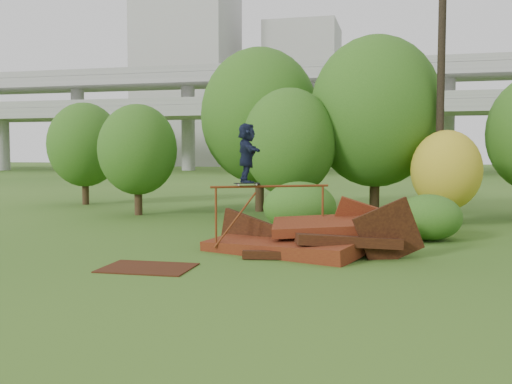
% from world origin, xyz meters
% --- Properties ---
extents(ground, '(240.00, 240.00, 0.00)m').
position_xyz_m(ground, '(0.00, 0.00, 0.00)').
color(ground, '#2D5116').
rests_on(ground, ground).
extents(scrap_pile, '(5.86, 3.73, 1.93)m').
position_xyz_m(scrap_pile, '(0.54, 2.16, 0.33)').
color(scrap_pile, '#4C170D').
rests_on(scrap_pile, ground).
extents(grind_rail, '(2.95, 1.64, 1.77)m').
position_xyz_m(grind_rail, '(-0.46, 2.27, 1.32)').
color(grind_rail, '#6C2F10').
rests_on(grind_rail, ground).
extents(skateboard, '(0.70, 0.49, 0.07)m').
position_xyz_m(skateboard, '(-1.04, 1.95, 1.83)').
color(skateboard, black).
rests_on(skateboard, grind_rail).
extents(skater, '(1.05, 1.54, 1.60)m').
position_xyz_m(skater, '(-1.04, 1.95, 2.65)').
color(skater, '#151C34').
rests_on(skater, skateboard).
extents(flat_plate, '(2.09, 1.52, 0.03)m').
position_xyz_m(flat_plate, '(-2.66, -0.86, 0.01)').
color(flat_plate, '#39190C').
rests_on(flat_plate, ground).
extents(tree_0, '(3.33, 3.33, 4.70)m').
position_xyz_m(tree_0, '(-7.79, 9.38, 2.77)').
color(tree_0, black).
rests_on(tree_0, ground).
extents(tree_1, '(5.26, 5.26, 7.31)m').
position_xyz_m(tree_1, '(-3.15, 12.09, 4.28)').
color(tree_1, black).
rests_on(tree_1, ground).
extents(tree_2, '(3.66, 3.66, 5.16)m').
position_xyz_m(tree_2, '(-1.23, 9.10, 3.05)').
color(tree_2, black).
rests_on(tree_2, ground).
extents(tree_3, '(5.30, 5.30, 7.35)m').
position_xyz_m(tree_3, '(1.98, 10.84, 4.30)').
color(tree_3, black).
rests_on(tree_3, ground).
extents(tree_4, '(2.51, 2.51, 3.46)m').
position_xyz_m(tree_4, '(4.58, 8.73, 2.01)').
color(tree_4, black).
rests_on(tree_4, ground).
extents(tree_6, '(3.71, 3.71, 5.18)m').
position_xyz_m(tree_6, '(-12.59, 13.25, 3.04)').
color(tree_6, black).
rests_on(tree_6, ground).
extents(shrub_left, '(2.45, 2.26, 1.70)m').
position_xyz_m(shrub_left, '(-0.27, 5.89, 0.85)').
color(shrub_left, '#245015').
rests_on(shrub_left, ground).
extents(shrub_right, '(1.98, 1.82, 1.40)m').
position_xyz_m(shrub_right, '(3.82, 5.07, 0.70)').
color(shrub_right, '#245015').
rests_on(shrub_right, ground).
extents(utility_pole, '(1.40, 0.28, 9.64)m').
position_xyz_m(utility_pole, '(4.36, 9.27, 4.89)').
color(utility_pole, black).
rests_on(utility_pole, ground).
extents(freeway_overpass, '(160.00, 15.00, 13.70)m').
position_xyz_m(freeway_overpass, '(0.00, 62.92, 10.32)').
color(freeway_overpass, gray).
rests_on(freeway_overpass, ground).
extents(building_left, '(18.00, 16.00, 35.00)m').
position_xyz_m(building_left, '(-38.00, 95.00, 17.50)').
color(building_left, '#9E9E99').
rests_on(building_left, ground).
extents(building_right, '(14.00, 14.00, 28.00)m').
position_xyz_m(building_right, '(-16.00, 102.00, 14.00)').
color(building_right, '#9E9E99').
rests_on(building_right, ground).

